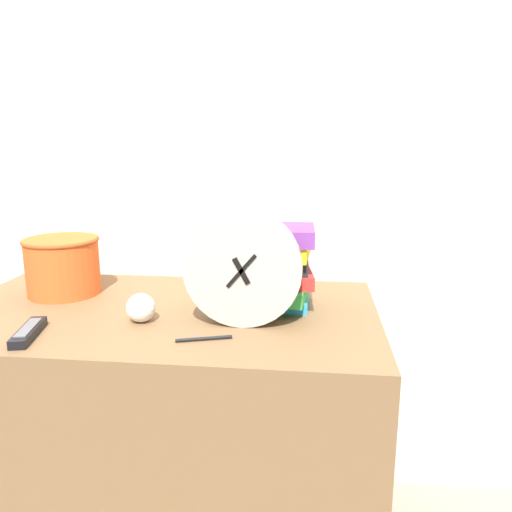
# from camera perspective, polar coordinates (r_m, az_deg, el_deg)

# --- Properties ---
(wall_back) EXTENTS (6.00, 0.04, 2.40)m
(wall_back) POSITION_cam_1_polar(r_m,az_deg,el_deg) (1.62, -7.41, 14.57)
(wall_back) COLOR silver
(wall_back) RESTS_ON ground_plane
(desk) EXTENTS (1.11, 0.63, 0.73)m
(desk) POSITION_cam_1_polar(r_m,az_deg,el_deg) (1.48, -10.12, -19.50)
(desk) COLOR brown
(desk) RESTS_ON ground_plane
(desk_clock) EXTENTS (0.28, 0.05, 0.28)m
(desk_clock) POSITION_cam_1_polar(r_m,az_deg,el_deg) (1.15, -1.54, -1.46)
(desk_clock) COLOR #B7B2A8
(desk_clock) RESTS_ON desk
(book_stack) EXTENTS (0.26, 0.20, 0.22)m
(book_stack) POSITION_cam_1_polar(r_m,az_deg,el_deg) (1.29, 1.11, -1.16)
(book_stack) COLOR #2D9ED1
(book_stack) RESTS_ON desk
(basket) EXTENTS (0.21, 0.21, 0.16)m
(basket) POSITION_cam_1_polar(r_m,az_deg,el_deg) (1.51, -21.22, -0.88)
(basket) COLOR #E05623
(basket) RESTS_ON desk
(tv_remote) EXTENTS (0.07, 0.16, 0.02)m
(tv_remote) POSITION_cam_1_polar(r_m,az_deg,el_deg) (1.23, -24.56, -7.90)
(tv_remote) COLOR black
(tv_remote) RESTS_ON desk
(crumpled_paper_ball) EXTENTS (0.07, 0.07, 0.07)m
(crumpled_paper_ball) POSITION_cam_1_polar(r_m,az_deg,el_deg) (1.24, -13.03, -5.79)
(crumpled_paper_ball) COLOR white
(crumpled_paper_ball) RESTS_ON desk
(pen) EXTENTS (0.12, 0.04, 0.01)m
(pen) POSITION_cam_1_polar(r_m,az_deg,el_deg) (1.11, -5.98, -9.38)
(pen) COLOR black
(pen) RESTS_ON desk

